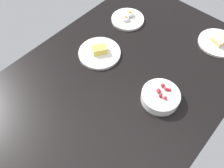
{
  "coord_description": "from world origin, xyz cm",
  "views": [
    {
      "loc": [
        -45.09,
        -40.56,
        96.72
      ],
      "look_at": [
        0.0,
        0.0,
        6.0
      ],
      "focal_mm": 36.27,
      "sensor_mm": 36.0,
      "label": 1
    }
  ],
  "objects_px": {
    "plate_eggs": "(128,19)",
    "plate_cheese": "(100,52)",
    "plate_sandwich": "(218,42)",
    "bowl_berries": "(160,96)"
  },
  "relations": [
    {
      "from": "plate_eggs",
      "to": "plate_cheese",
      "type": "distance_m",
      "value": 0.32
    },
    {
      "from": "plate_eggs",
      "to": "plate_sandwich",
      "type": "height_order",
      "value": "plate_eggs"
    },
    {
      "from": "bowl_berries",
      "to": "plate_eggs",
      "type": "bearing_deg",
      "value": 55.07
    },
    {
      "from": "bowl_berries",
      "to": "plate_cheese",
      "type": "relative_size",
      "value": 0.79
    },
    {
      "from": "plate_sandwich",
      "to": "plate_cheese",
      "type": "xyz_separation_m",
      "value": [
        -0.5,
        0.44,
        0.0
      ]
    },
    {
      "from": "plate_sandwich",
      "to": "plate_cheese",
      "type": "distance_m",
      "value": 0.66
    },
    {
      "from": "bowl_berries",
      "to": "plate_sandwich",
      "type": "distance_m",
      "value": 0.52
    },
    {
      "from": "plate_cheese",
      "to": "bowl_berries",
      "type": "bearing_deg",
      "value": -92.19
    },
    {
      "from": "bowl_berries",
      "to": "plate_sandwich",
      "type": "xyz_separation_m",
      "value": [
        0.51,
        -0.03,
        -0.01
      ]
    },
    {
      "from": "bowl_berries",
      "to": "plate_cheese",
      "type": "height_order",
      "value": "bowl_berries"
    }
  ]
}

